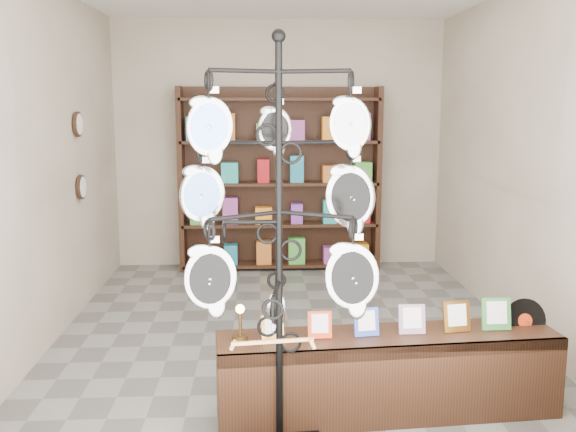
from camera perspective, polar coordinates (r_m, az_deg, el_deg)
name	(u,v)px	position (r m, az deg, el deg)	size (l,w,h in m)	color
ground	(289,331)	(5.77, 0.13, -10.20)	(5.00, 5.00, 0.00)	slate
room_envelope	(290,120)	(5.43, 0.14, 8.49)	(5.00, 5.00, 5.00)	#C3B49D
display_tree	(279,213)	(3.61, -0.80, 0.27)	(1.22, 1.03, 2.38)	black
front_shelf	(388,374)	(4.29, 8.86, -13.68)	(2.21, 0.63, 0.77)	black
back_shelving	(280,185)	(7.78, -0.73, 2.79)	(2.42, 0.36, 2.20)	black
wall_clocks	(80,156)	(6.46, -18.04, 5.10)	(0.03, 0.24, 0.84)	black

